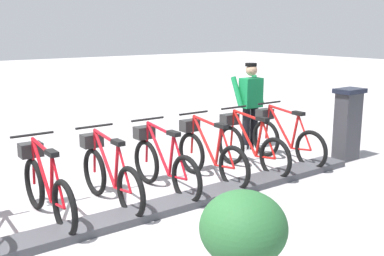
# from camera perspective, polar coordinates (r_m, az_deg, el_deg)

# --- Properties ---
(ground_plane) EXTENTS (60.00, 60.00, 0.00)m
(ground_plane) POSITION_cam_1_polar(r_m,az_deg,el_deg) (5.91, -8.99, -11.25)
(ground_plane) COLOR #ADA8A9
(dock_rail_base) EXTENTS (0.44, 8.45, 0.10)m
(dock_rail_base) POSITION_cam_1_polar(r_m,az_deg,el_deg) (5.90, -9.00, -10.80)
(dock_rail_base) COLOR #47474C
(dock_rail_base) RESTS_ON ground
(payment_kiosk) EXTENTS (0.36, 0.52, 1.28)m
(payment_kiosk) POSITION_cam_1_polar(r_m,az_deg,el_deg) (8.79, 18.18, 0.56)
(payment_kiosk) COLOR #38383D
(payment_kiosk) RESTS_ON ground
(bike_docked_0) EXTENTS (1.72, 0.54, 1.02)m
(bike_docked_0) POSITION_cam_1_polar(r_m,az_deg,el_deg) (8.42, 11.03, -1.19)
(bike_docked_0) COLOR black
(bike_docked_0) RESTS_ON ground
(bike_docked_1) EXTENTS (1.72, 0.54, 1.02)m
(bike_docked_1) POSITION_cam_1_polar(r_m,az_deg,el_deg) (7.83, 6.85, -2.06)
(bike_docked_1) COLOR black
(bike_docked_1) RESTS_ON ground
(bike_docked_2) EXTENTS (1.72, 0.54, 1.02)m
(bike_docked_2) POSITION_cam_1_polar(r_m,az_deg,el_deg) (7.28, 2.01, -3.06)
(bike_docked_2) COLOR black
(bike_docked_2) RESTS_ON ground
(bike_docked_3) EXTENTS (1.72, 0.54, 1.02)m
(bike_docked_3) POSITION_cam_1_polar(r_m,az_deg,el_deg) (6.79, -3.58, -4.18)
(bike_docked_3) COLOR black
(bike_docked_3) RESTS_ON ground
(bike_docked_4) EXTENTS (1.72, 0.54, 1.02)m
(bike_docked_4) POSITION_cam_1_polar(r_m,az_deg,el_deg) (6.39, -9.98, -5.41)
(bike_docked_4) COLOR black
(bike_docked_4) RESTS_ON ground
(bike_docked_5) EXTENTS (1.72, 0.54, 1.02)m
(bike_docked_5) POSITION_cam_1_polar(r_m,az_deg,el_deg) (6.07, -17.17, -6.71)
(bike_docked_5) COLOR black
(bike_docked_5) RESTS_ON ground
(worker_near_rack) EXTENTS (0.48, 0.64, 1.66)m
(worker_near_rack) POSITION_cam_1_polar(r_m,az_deg,el_deg) (9.15, 7.03, 3.05)
(worker_near_rack) COLOR white
(worker_near_rack) RESTS_ON ground
(planter_bush) EXTENTS (0.76, 0.76, 0.97)m
(planter_bush) POSITION_cam_1_polar(r_m,az_deg,el_deg) (4.19, 6.16, -13.19)
(planter_bush) COLOR #59544C
(planter_bush) RESTS_ON ground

